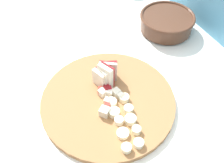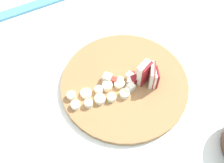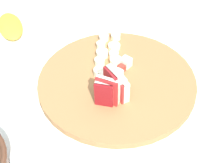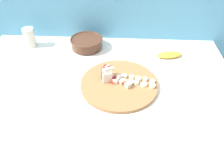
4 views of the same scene
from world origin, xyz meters
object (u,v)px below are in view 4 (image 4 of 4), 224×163
apple_dice_pile (119,81)px  ceramic_bowl (87,42)px  banana_slice_rows (137,81)px  cutting_board (119,84)px  banana_peel (169,55)px  apple_wedge_fan (107,74)px  small_jar (30,37)px

apple_dice_pile → ceramic_bowl: bearing=121.8°
ceramic_bowl → banana_slice_rows: bearing=-48.1°
cutting_board → banana_slice_rows: 0.08m
ceramic_bowl → banana_peel: size_ratio=1.33×
banana_slice_rows → apple_wedge_fan: bearing=174.0°
banana_peel → small_jar: size_ratio=1.27×
cutting_board → banana_slice_rows: size_ratio=2.23×
cutting_board → banana_slice_rows: bearing=5.1°
banana_slice_rows → apple_dice_pile: bearing=-175.7°
cutting_board → banana_peel: 0.35m
small_jar → cutting_board: bearing=-31.3°
cutting_board → ceramic_bowl: bearing=121.9°
apple_wedge_fan → banana_slice_rows: 0.14m
banana_slice_rows → ceramic_bowl: (-0.27, 0.30, 0.01)m
ceramic_bowl → cutting_board: bearing=-58.1°
ceramic_bowl → small_jar: small_jar is taller
apple_wedge_fan → banana_peel: (0.31, 0.22, -0.03)m
apple_wedge_fan → ceramic_bowl: apple_wedge_fan is taller
apple_wedge_fan → banana_peel: 0.38m
apple_wedge_fan → ceramic_bowl: bearing=115.2°
apple_dice_pile → banana_slice_rows: (0.08, 0.01, -0.00)m
cutting_board → ceramic_bowl: ceramic_bowl is taller
apple_wedge_fan → small_jar: small_jar is taller
apple_dice_pile → banana_slice_rows: 0.08m
apple_wedge_fan → ceramic_bowl: (-0.13, 0.28, -0.01)m
cutting_board → small_jar: 0.59m
banana_slice_rows → small_jar: bearing=152.7°
apple_wedge_fan → apple_dice_pile: size_ratio=0.78×
apple_wedge_fan → apple_dice_pile: apple_wedge_fan is taller
banana_peel → small_jar: bearing=175.1°
banana_peel → small_jar: small_jar is taller
banana_peel → small_jar: 0.77m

